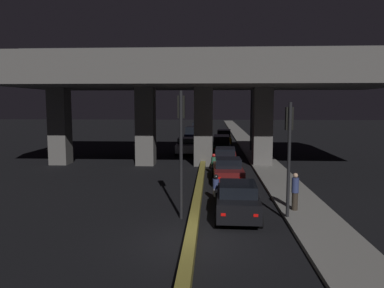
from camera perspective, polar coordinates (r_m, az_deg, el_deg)
The scene contains 20 objects.
ground_plane at distance 13.68m, azimuth -0.10°, elevation -14.90°, with size 200.00×200.00×0.00m, color black.
median_divider at distance 47.98m, azimuth 2.28°, elevation 0.60°, with size 0.39×126.00×0.45m, color olive.
sidewalk_right at distance 41.25m, azimuth 9.05°, elevation -0.60°, with size 2.34×126.00×0.16m, color gray.
elevated_overpass at distance 29.67m, azimuth 1.42°, elevation 10.24°, with size 29.30×12.39×9.25m.
traffic_light_left_of_median at distance 15.76m, azimuth -1.66°, elevation 1.76°, with size 0.30×0.49×5.45m.
traffic_light_right_of_median at distance 16.06m, azimuth 14.56°, elevation 0.53°, with size 0.30×0.49×4.98m.
street_lamp at distance 38.42m, azimuth 8.59°, elevation 5.22°, with size 2.07×0.32×7.21m.
car_black_lead at distance 16.45m, azimuth 6.94°, elevation -8.39°, with size 2.00×4.20×1.55m.
car_dark_red_second at distance 23.72m, azimuth 5.49°, elevation -3.96°, with size 1.99×4.43×1.51m.
car_dark_red_third at distance 29.23m, azimuth 5.08°, elevation -1.97°, with size 1.97×4.75×1.50m.
car_dark_green_fourth at distance 37.31m, azimuth 4.51°, elevation 0.03°, with size 1.95×4.30×1.74m.
car_taxi_yellow_fifth at distance 44.51m, azimuth 4.90°, elevation 1.04°, with size 2.03×4.25×1.82m.
car_white_lead_oncoming at distance 36.42m, azimuth -0.87°, elevation -0.26°, with size 1.99×4.37×1.58m.
car_dark_blue_second_oncoming at distance 48.20m, azimuth 0.07°, elevation 1.58°, with size 2.01×4.40×1.95m.
car_black_third_oncoming at distance 56.54m, azimuth 0.72°, elevation 2.01°, with size 2.00×4.38×1.50m.
car_silver_fourth_oncoming at distance 65.44m, azimuth 0.76°, elevation 2.65°, with size 1.91×3.97×1.62m.
motorcycle_white_filtering_near at distance 18.93m, azimuth 3.67°, elevation -7.02°, with size 0.33×1.84×1.39m.
motorcycle_blue_filtering_mid at distance 26.16m, azimuth 3.32°, elevation -3.27°, with size 0.33×1.73×1.44m.
motorcycle_red_filtering_far at distance 32.85m, azimuth 2.88°, elevation -1.32°, with size 0.33×1.79×1.45m.
pedestrian_on_sidewalk at distance 17.44m, azimuth 15.43°, elevation -6.97°, with size 0.32×0.32×1.68m.
Camera 1 is at (0.73, -12.74, 4.93)m, focal length 35.00 mm.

